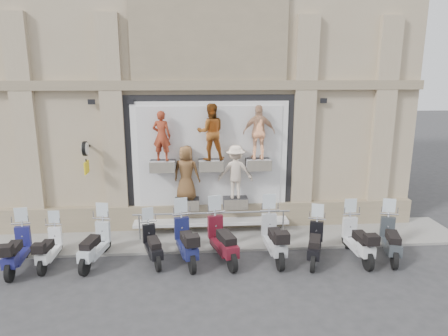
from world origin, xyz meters
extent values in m
plane|color=#313133|center=(0.00, 0.00, 0.00)|extent=(90.00, 90.00, 0.00)
cube|color=gray|center=(0.00, 2.10, 0.04)|extent=(16.00, 2.20, 0.08)
cube|color=black|center=(0.00, 2.96, 2.40)|extent=(5.60, 0.10, 4.30)
cube|color=white|center=(0.00, 2.90, 2.40)|extent=(5.10, 0.06, 3.90)
cube|color=white|center=(0.00, 2.86, 2.40)|extent=(4.70, 0.04, 3.60)
cube|color=white|center=(0.00, 2.55, 0.42)|extent=(5.10, 0.75, 0.10)
cube|color=#28282B|center=(-1.55, 2.59, 2.33)|extent=(0.80, 0.50, 0.35)
imported|color=#AB3C21|center=(-1.55, 2.59, 3.30)|extent=(0.65, 0.50, 1.59)
cube|color=#28282B|center=(0.00, 2.59, 2.33)|extent=(0.80, 0.50, 0.35)
imported|color=brown|center=(0.00, 2.59, 3.40)|extent=(0.92, 0.74, 1.80)
cube|color=#28282B|center=(1.55, 2.59, 2.33)|extent=(0.80, 0.50, 0.35)
imported|color=#ECB186|center=(1.55, 2.59, 3.37)|extent=(1.04, 0.48, 1.75)
cube|color=#28282B|center=(-0.80, 2.59, 1.02)|extent=(0.80, 0.50, 0.35)
imported|color=brown|center=(-0.80, 2.59, 2.09)|extent=(0.99, 0.79, 1.77)
cube|color=#28282B|center=(0.80, 2.59, 1.02)|extent=(0.80, 0.50, 0.35)
imported|color=#FAE2C7|center=(0.80, 2.59, 2.09)|extent=(1.17, 0.70, 1.78)
cube|color=black|center=(-3.90, 2.72, 2.95)|extent=(0.06, 0.56, 0.06)
cylinder|color=black|center=(-3.90, 2.45, 2.95)|extent=(0.10, 0.46, 0.46)
cube|color=yellow|center=(-3.90, 2.45, 2.35)|extent=(0.04, 0.50, 0.38)
camera|label=1|loc=(-0.57, -9.98, 5.22)|focal=32.00mm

